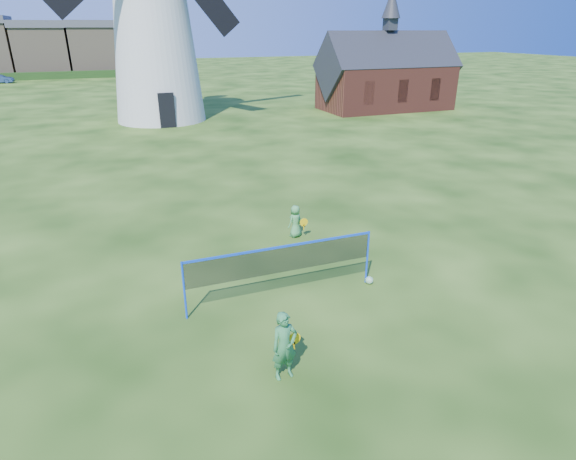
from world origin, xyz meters
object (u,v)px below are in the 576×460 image
(windmill, at_px, (153,22))
(chapel, at_px, (386,77))
(player_girl, at_px, (285,346))
(player_boy, at_px, (295,221))
(badminton_net, at_px, (282,260))
(play_ball, at_px, (369,280))

(windmill, relative_size, chapel, 1.71)
(windmill, xyz_separation_m, player_girl, (-1.56, -30.87, -6.22))
(player_boy, bearing_deg, chapel, -150.14)
(windmill, bearing_deg, badminton_net, -91.14)
(windmill, relative_size, badminton_net, 3.88)
(windmill, distance_m, badminton_net, 28.65)
(play_ball, bearing_deg, player_boy, 100.58)
(badminton_net, xyz_separation_m, player_boy, (1.84, 3.66, -0.58))
(badminton_net, height_order, player_boy, badminton_net)
(chapel, relative_size, play_ball, 52.09)
(badminton_net, bearing_deg, chapel, 53.75)
(player_girl, relative_size, play_ball, 6.82)
(badminton_net, bearing_deg, player_boy, 63.22)
(player_girl, xyz_separation_m, play_ball, (3.55, 2.72, -0.64))
(chapel, distance_m, player_girl, 35.99)
(badminton_net, relative_size, player_girl, 3.37)
(badminton_net, distance_m, play_ball, 2.75)
(chapel, distance_m, play_ball, 31.81)
(player_girl, height_order, player_boy, player_girl)
(player_girl, distance_m, player_boy, 7.08)
(badminton_net, xyz_separation_m, play_ball, (2.55, -0.11, -1.03))
(badminton_net, bearing_deg, windmill, 88.86)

